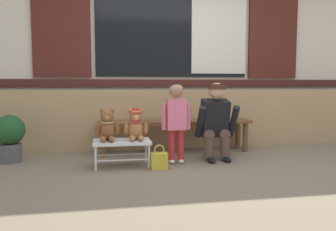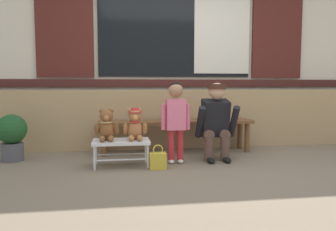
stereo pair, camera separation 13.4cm
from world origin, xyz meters
name	(u,v)px [view 1 (the left image)]	position (x,y,z in m)	size (l,w,h in m)	color
ground_plane	(206,171)	(0.00, 0.00, 0.00)	(60.00, 60.00, 0.00)	#756651
brick_low_wall	(178,119)	(0.00, 1.43, 0.42)	(7.79, 0.25, 0.85)	tan
shop_facade	(172,26)	(0.00, 1.94, 1.87)	(7.95, 0.26, 3.73)	beige
wooden_bench_long	(175,125)	(-0.13, 1.06, 0.37)	(2.10, 0.40, 0.44)	brown
small_display_bench	(122,143)	(-0.88, 0.37, 0.27)	(0.64, 0.36, 0.30)	silver
teddy_bear_plain	(107,126)	(-1.04, 0.37, 0.46)	(0.28, 0.26, 0.36)	brown
teddy_bear_with_hat	(136,125)	(-0.72, 0.37, 0.47)	(0.28, 0.27, 0.36)	#A86B3D
child_standing	(176,113)	(-0.24, 0.42, 0.59)	(0.35, 0.18, 0.96)	#B7282D
adult_crouching	(216,121)	(0.28, 0.53, 0.48)	(0.50, 0.49, 0.95)	brown
handbag_on_ground	(159,160)	(-0.48, 0.17, 0.10)	(0.18, 0.11, 0.27)	gold
potted_plant	(10,135)	(-2.19, 0.83, 0.32)	(0.36, 0.36, 0.57)	#4C4C51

